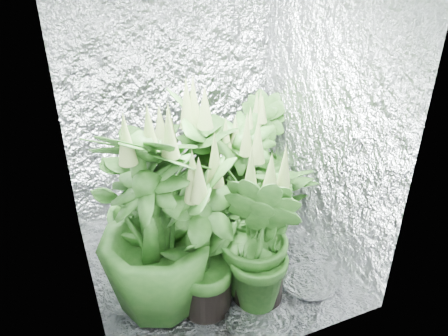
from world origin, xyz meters
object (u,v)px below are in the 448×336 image
at_px(plant_h, 237,186).
at_px(circulation_fan, 267,201).
at_px(plant_e, 252,200).
at_px(plant_g, 260,240).
at_px(plant_b, 204,179).
at_px(plant_f, 204,239).
at_px(plant_d, 154,224).
at_px(plant_c, 260,155).
at_px(plant_a, 159,197).

height_order(plant_h, circulation_fan, plant_h).
distance_m(plant_e, plant_g, 0.39).
bearing_deg(plant_b, plant_f, -110.62).
bearing_deg(plant_d, plant_g, -20.63).
relative_size(plant_c, plant_f, 0.90).
bearing_deg(plant_g, plant_b, 102.20).
xyz_separation_m(plant_e, plant_f, (-0.43, -0.28, 0.01)).
height_order(plant_a, plant_h, plant_a).
bearing_deg(plant_d, plant_f, -26.35).
distance_m(plant_c, circulation_fan, 0.37).
bearing_deg(plant_h, plant_g, -102.42).
relative_size(plant_g, plant_h, 1.02).
relative_size(plant_g, circulation_fan, 3.06).
distance_m(plant_c, plant_d, 1.31).
xyz_separation_m(plant_e, plant_g, (-0.13, -0.36, -0.03)).
relative_size(plant_c, plant_d, 0.78).
distance_m(plant_a, plant_c, 1.02).
relative_size(plant_a, circulation_fan, 3.31).
xyz_separation_m(plant_d, plant_h, (0.69, 0.40, -0.14)).
bearing_deg(plant_h, plant_f, -130.18).
bearing_deg(plant_e, circulation_fan, 49.68).
distance_m(plant_a, circulation_fan, 1.03).
bearing_deg(plant_e, plant_c, 58.30).
height_order(plant_c, plant_f, plant_f).
distance_m(plant_b, plant_e, 0.34).
distance_m(plant_a, plant_g, 0.72).
distance_m(plant_b, plant_d, 0.57).
xyz_separation_m(plant_f, plant_g, (0.31, -0.09, -0.04)).
bearing_deg(plant_f, plant_g, -15.66).
relative_size(plant_a, plant_g, 1.08).
bearing_deg(plant_a, plant_d, -108.98).
distance_m(plant_d, plant_f, 0.29).
height_order(plant_e, plant_f, plant_f).
relative_size(plant_d, circulation_fan, 3.79).
bearing_deg(plant_h, plant_c, 44.67).
relative_size(plant_a, plant_e, 0.96).
bearing_deg(plant_d, plant_h, 30.08).
bearing_deg(plant_f, circulation_fan, 41.54).
bearing_deg(plant_h, plant_d, -149.92).
bearing_deg(circulation_fan, plant_g, -96.90).
xyz_separation_m(plant_d, circulation_fan, (1.05, 0.59, -0.46)).
xyz_separation_m(plant_a, plant_d, (-0.13, -0.37, 0.07)).
bearing_deg(plant_a, plant_h, 3.47).
distance_m(plant_c, plant_f, 1.20).
bearing_deg(plant_c, plant_b, -147.44).
bearing_deg(plant_d, plant_c, 35.83).
relative_size(plant_b, plant_c, 1.28).
relative_size(plant_c, circulation_fan, 2.96).
bearing_deg(plant_a, plant_g, -53.18).
bearing_deg(plant_b, circulation_fan, 19.74).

